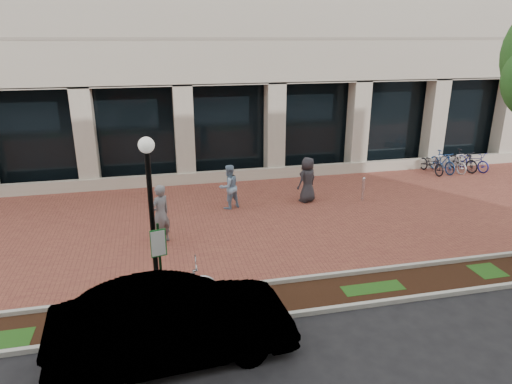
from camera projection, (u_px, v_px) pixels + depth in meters
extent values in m
plane|color=black|center=(255.00, 218.00, 16.08)|extent=(120.00, 120.00, 0.00)
cube|color=brown|center=(255.00, 218.00, 16.08)|extent=(40.00, 9.00, 0.01)
cube|color=black|center=(302.00, 297.00, 11.24)|extent=(40.00, 1.50, 0.01)
cube|color=#AEAEA4|center=(293.00, 280.00, 11.91)|extent=(40.00, 0.12, 0.12)
cube|color=#AEAEA4|center=(312.00, 312.00, 10.53)|extent=(40.00, 0.12, 0.12)
cube|color=black|center=(228.00, 129.00, 20.56)|extent=(40.00, 0.15, 4.20)
cube|color=beige|center=(233.00, 176.00, 20.15)|extent=(40.00, 0.25, 0.50)
cube|color=beige|center=(230.00, 133.00, 19.92)|extent=(0.80, 0.80, 4.20)
cube|color=#133419|center=(161.00, 275.00, 9.84)|extent=(0.05, 0.05, 2.41)
cube|color=#1A6828|center=(159.00, 243.00, 9.57)|extent=(0.34, 0.02, 0.62)
cube|color=silver|center=(159.00, 243.00, 9.55)|extent=(0.30, 0.01, 0.56)
cylinder|color=black|center=(158.00, 295.00, 11.06)|extent=(0.28, 0.28, 0.30)
cylinder|color=black|center=(153.00, 230.00, 10.51)|extent=(0.12, 0.12, 3.72)
sphere|color=silver|center=(146.00, 145.00, 9.86)|extent=(0.36, 0.36, 0.36)
imported|color=#BABABE|center=(173.00, 283.00, 10.79)|extent=(2.12, 0.83, 1.09)
imported|color=slate|center=(160.00, 214.00, 13.90)|extent=(0.82, 0.78, 1.88)
imported|color=#7E9EBB|center=(229.00, 187.00, 16.79)|extent=(1.00, 0.91, 1.66)
imported|color=#27262B|center=(307.00, 180.00, 17.45)|extent=(1.03, 0.91, 1.76)
cylinder|color=silver|center=(363.00, 190.00, 17.66)|extent=(0.11, 0.11, 0.86)
sphere|color=silver|center=(364.00, 179.00, 17.51)|extent=(0.12, 0.12, 0.12)
imported|color=black|center=(432.00, 163.00, 21.27)|extent=(0.71, 1.78, 0.92)
imported|color=navy|center=(442.00, 162.00, 21.36)|extent=(0.67, 1.74, 1.02)
imported|color=silver|center=(453.00, 162.00, 21.50)|extent=(0.89, 1.83, 0.92)
imported|color=black|center=(463.00, 160.00, 21.60)|extent=(0.83, 1.76, 1.02)
imported|color=navy|center=(473.00, 161.00, 21.73)|extent=(1.05, 1.85, 0.92)
cylinder|color=silver|center=(452.00, 163.00, 21.52)|extent=(0.04, 0.04, 0.80)
imported|color=#AAAAAE|center=(174.00, 323.00, 8.92)|extent=(4.82, 2.00, 1.55)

